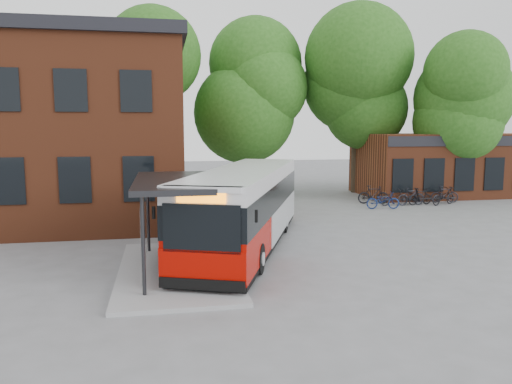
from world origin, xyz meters
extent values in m
plane|color=slate|center=(0.00, 0.00, 0.00)|extent=(100.00, 100.00, 0.00)
imported|color=navy|center=(6.88, 9.00, 0.47)|extent=(1.87, 0.89, 0.94)
imported|color=black|center=(7.14, 10.86, 0.53)|extent=(1.84, 0.85, 1.07)
imported|color=black|center=(8.02, 10.02, 0.46)|extent=(1.80, 0.82, 0.91)
imported|color=black|center=(9.01, 9.90, 0.51)|extent=(1.75, 0.66, 1.03)
imported|color=#23212D|center=(9.50, 10.99, 0.43)|extent=(1.71, 0.98, 0.85)
imported|color=black|center=(9.59, 9.95, 0.48)|extent=(1.67, 0.76, 0.97)
imported|color=black|center=(10.93, 9.75, 0.49)|extent=(1.96, 1.30, 0.98)
imported|color=black|center=(11.44, 10.48, 0.50)|extent=(1.71, 0.75, 0.99)
camera|label=1|loc=(-4.86, -16.09, 4.41)|focal=35.00mm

